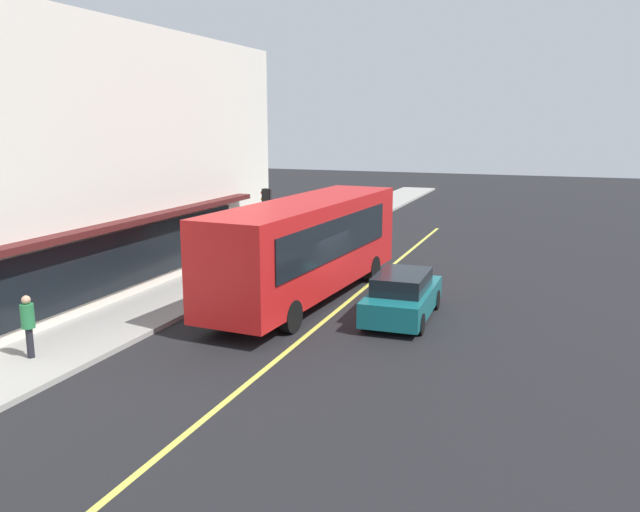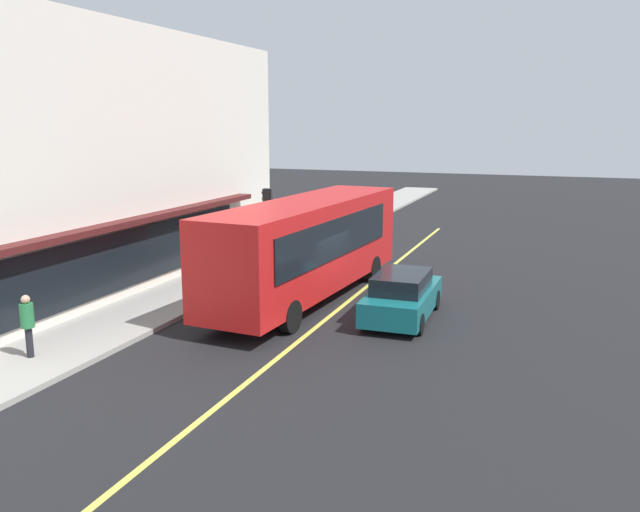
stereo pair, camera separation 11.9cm
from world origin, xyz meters
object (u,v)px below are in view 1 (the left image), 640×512
(bus, at_px, (308,244))
(car_teal, at_px, (402,296))
(traffic_light, at_px, (267,208))
(pedestrian_at_corner, at_px, (28,321))

(bus, height_order, car_teal, bus)
(traffic_light, height_order, car_teal, traffic_light)
(traffic_light, relative_size, pedestrian_at_corner, 1.93)
(bus, distance_m, pedestrian_at_corner, 9.43)
(car_teal, bearing_deg, pedestrian_at_corner, 131.53)
(traffic_light, xyz_separation_m, car_teal, (-5.63, -7.29, -1.79))
(bus, height_order, pedestrian_at_corner, bus)
(bus, distance_m, traffic_light, 5.84)
(bus, distance_m, car_teal, 3.99)
(bus, relative_size, car_teal, 2.60)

